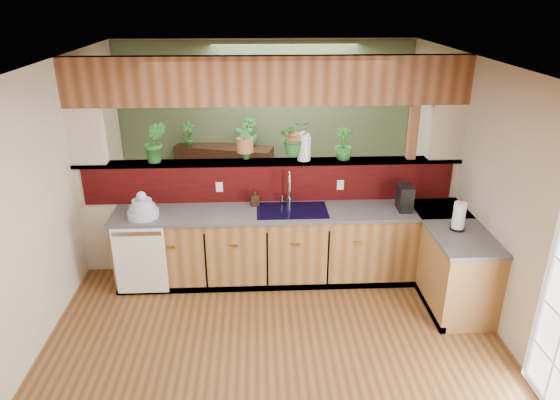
{
  "coord_description": "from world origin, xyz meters",
  "views": [
    {
      "loc": [
        -0.14,
        -4.3,
        3.25
      ],
      "look_at": [
        0.1,
        0.7,
        1.15
      ],
      "focal_mm": 32.0,
      "sensor_mm": 36.0,
      "label": 1
    }
  ],
  "objects_px": {
    "soap_dispenser": "(255,197)",
    "glass_jar": "(304,146)",
    "faucet": "(289,187)",
    "paper_towel": "(459,217)",
    "dish_stack": "(143,209)",
    "coffee_maker": "(405,199)",
    "shelving_console": "(225,177)"
  },
  "relations": [
    {
      "from": "soap_dispenser",
      "to": "glass_jar",
      "type": "distance_m",
      "value": 0.84
    },
    {
      "from": "faucet",
      "to": "paper_towel",
      "type": "xyz_separation_m",
      "value": [
        1.76,
        -0.74,
        -0.08
      ]
    },
    {
      "from": "dish_stack",
      "to": "coffee_maker",
      "type": "relative_size",
      "value": 1.19
    },
    {
      "from": "soap_dispenser",
      "to": "glass_jar",
      "type": "height_order",
      "value": "glass_jar"
    },
    {
      "from": "paper_towel",
      "to": "shelving_console",
      "type": "height_order",
      "value": "paper_towel"
    },
    {
      "from": "paper_towel",
      "to": "coffee_maker",
      "type": "bearing_deg",
      "value": 127.97
    },
    {
      "from": "soap_dispenser",
      "to": "glass_jar",
      "type": "bearing_deg",
      "value": 19.06
    },
    {
      "from": "glass_jar",
      "to": "shelving_console",
      "type": "distance_m",
      "value": 2.43
    },
    {
      "from": "soap_dispenser",
      "to": "coffee_maker",
      "type": "xyz_separation_m",
      "value": [
        1.73,
        -0.21,
        0.03
      ]
    },
    {
      "from": "dish_stack",
      "to": "soap_dispenser",
      "type": "bearing_deg",
      "value": 12.08
    },
    {
      "from": "faucet",
      "to": "glass_jar",
      "type": "xyz_separation_m",
      "value": [
        0.19,
        0.22,
        0.43
      ]
    },
    {
      "from": "glass_jar",
      "to": "shelving_console",
      "type": "relative_size",
      "value": 0.23
    },
    {
      "from": "dish_stack",
      "to": "soap_dispenser",
      "type": "xyz_separation_m",
      "value": [
        1.26,
        0.27,
        0.01
      ]
    },
    {
      "from": "glass_jar",
      "to": "shelving_console",
      "type": "bearing_deg",
      "value": 119.55
    },
    {
      "from": "coffee_maker",
      "to": "shelving_console",
      "type": "height_order",
      "value": "coffee_maker"
    },
    {
      "from": "dish_stack",
      "to": "shelving_console",
      "type": "height_order",
      "value": "dish_stack"
    },
    {
      "from": "paper_towel",
      "to": "shelving_console",
      "type": "bearing_deg",
      "value": 132.81
    },
    {
      "from": "coffee_maker",
      "to": "faucet",
      "type": "bearing_deg",
      "value": 174.19
    },
    {
      "from": "faucet",
      "to": "coffee_maker",
      "type": "relative_size",
      "value": 1.48
    },
    {
      "from": "coffee_maker",
      "to": "glass_jar",
      "type": "xyz_separation_m",
      "value": [
        -1.14,
        0.41,
        0.53
      ]
    },
    {
      "from": "coffee_maker",
      "to": "shelving_console",
      "type": "xyz_separation_m",
      "value": [
        -2.22,
        2.31,
        -0.54
      ]
    },
    {
      "from": "faucet",
      "to": "paper_towel",
      "type": "distance_m",
      "value": 1.91
    },
    {
      "from": "soap_dispenser",
      "to": "coffee_maker",
      "type": "relative_size",
      "value": 0.72
    },
    {
      "from": "coffee_maker",
      "to": "glass_jar",
      "type": "distance_m",
      "value": 1.33
    },
    {
      "from": "dish_stack",
      "to": "faucet",
      "type": "bearing_deg",
      "value": 8.82
    },
    {
      "from": "dish_stack",
      "to": "coffee_maker",
      "type": "xyz_separation_m",
      "value": [
        2.99,
        0.06,
        0.04
      ]
    },
    {
      "from": "soap_dispenser",
      "to": "coffee_maker",
      "type": "bearing_deg",
      "value": -6.8
    },
    {
      "from": "dish_stack",
      "to": "coffee_maker",
      "type": "distance_m",
      "value": 2.99
    },
    {
      "from": "faucet",
      "to": "shelving_console",
      "type": "relative_size",
      "value": 0.29
    },
    {
      "from": "faucet",
      "to": "coffee_maker",
      "type": "distance_m",
      "value": 1.35
    },
    {
      "from": "paper_towel",
      "to": "glass_jar",
      "type": "distance_m",
      "value": 1.91
    },
    {
      "from": "dish_stack",
      "to": "soap_dispenser",
      "type": "relative_size",
      "value": 1.66
    }
  ]
}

